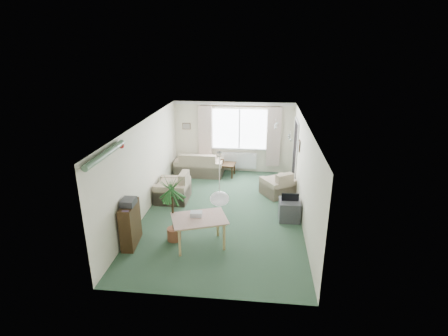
# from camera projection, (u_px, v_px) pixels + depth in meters

# --- Properties ---
(ground) EXTENTS (6.50, 6.50, 0.00)m
(ground) POSITION_uv_depth(u_px,v_px,m) (223.00, 213.00, 9.17)
(ground) COLOR #2E4C37
(window) EXTENTS (1.80, 0.03, 1.30)m
(window) POSITION_uv_depth(u_px,v_px,m) (239.00, 129.00, 11.66)
(window) COLOR white
(curtain_rod) EXTENTS (2.60, 0.03, 0.03)m
(curtain_rod) POSITION_uv_depth(u_px,v_px,m) (240.00, 106.00, 11.33)
(curtain_rod) COLOR black
(curtain_left) EXTENTS (0.45, 0.08, 2.00)m
(curtain_left) POSITION_uv_depth(u_px,v_px,m) (205.00, 135.00, 11.76)
(curtain_left) COLOR beige
(curtain_right) EXTENTS (0.45, 0.08, 2.00)m
(curtain_right) POSITION_uv_depth(u_px,v_px,m) (274.00, 137.00, 11.53)
(curtain_right) COLOR beige
(radiator) EXTENTS (1.20, 0.10, 0.55)m
(radiator) POSITION_uv_depth(u_px,v_px,m) (239.00, 160.00, 12.00)
(radiator) COLOR white
(doorway) EXTENTS (0.03, 0.95, 2.00)m
(doorway) POSITION_uv_depth(u_px,v_px,m) (295.00, 154.00, 10.69)
(doorway) COLOR black
(pendant_lamp) EXTENTS (0.36, 0.36, 0.36)m
(pendant_lamp) POSITION_uv_depth(u_px,v_px,m) (220.00, 199.00, 6.50)
(pendant_lamp) COLOR white
(tinsel_garland) EXTENTS (1.60, 1.60, 0.12)m
(tinsel_garland) POSITION_uv_depth(u_px,v_px,m) (106.00, 154.00, 6.44)
(tinsel_garland) COLOR #196626
(bauble_cluster_a) EXTENTS (0.20, 0.20, 0.20)m
(bauble_cluster_a) POSITION_uv_depth(u_px,v_px,m) (276.00, 124.00, 9.13)
(bauble_cluster_a) COLOR silver
(bauble_cluster_b) EXTENTS (0.20, 0.20, 0.20)m
(bauble_cluster_b) POSITION_uv_depth(u_px,v_px,m) (291.00, 135.00, 7.97)
(bauble_cluster_b) COLOR silver
(wall_picture_back) EXTENTS (0.28, 0.03, 0.22)m
(wall_picture_back) POSITION_uv_depth(u_px,v_px,m) (186.00, 126.00, 11.83)
(wall_picture_back) COLOR brown
(wall_picture_right) EXTENTS (0.03, 0.24, 0.30)m
(wall_picture_right) POSITION_uv_depth(u_px,v_px,m) (299.00, 146.00, 9.56)
(wall_picture_right) COLOR brown
(sofa) EXTENTS (1.59, 0.86, 0.79)m
(sofa) POSITION_uv_depth(u_px,v_px,m) (199.00, 163.00, 11.72)
(sofa) COLOR tan
(sofa) RESTS_ON ground
(armchair_corner) EXTENTS (1.12, 1.11, 0.74)m
(armchair_corner) POSITION_uv_depth(u_px,v_px,m) (278.00, 183.00, 10.16)
(armchair_corner) COLOR #BBAE8D
(armchair_corner) RESTS_ON ground
(armchair_left) EXTENTS (0.89, 0.94, 0.83)m
(armchair_left) POSITION_uv_depth(u_px,v_px,m) (172.00, 186.00, 9.80)
(armchair_left) COLOR beige
(armchair_left) RESTS_ON ground
(coffee_table) EXTENTS (1.00, 0.63, 0.43)m
(coffee_table) POSITION_uv_depth(u_px,v_px,m) (221.00, 169.00, 11.71)
(coffee_table) COLOR black
(coffee_table) RESTS_ON ground
(photo_frame) EXTENTS (0.12, 0.04, 0.16)m
(photo_frame) POSITION_uv_depth(u_px,v_px,m) (222.00, 161.00, 11.60)
(photo_frame) COLOR #4F3D29
(photo_frame) RESTS_ON coffee_table
(bookshelf) EXTENTS (0.33, 0.81, 0.97)m
(bookshelf) POSITION_uv_depth(u_px,v_px,m) (130.00, 224.00, 7.61)
(bookshelf) COLOR black
(bookshelf) RESTS_ON ground
(hifi_box) EXTENTS (0.29, 0.36, 0.14)m
(hifi_box) POSITION_uv_depth(u_px,v_px,m) (128.00, 202.00, 7.39)
(hifi_box) COLOR #323337
(hifi_box) RESTS_ON bookshelf
(houseplant) EXTENTS (0.77, 0.77, 1.55)m
(houseplant) POSITION_uv_depth(u_px,v_px,m) (173.00, 209.00, 7.67)
(houseplant) COLOR #1F5C24
(houseplant) RESTS_ON ground
(dining_table) EXTENTS (1.23, 1.02, 0.66)m
(dining_table) POSITION_uv_depth(u_px,v_px,m) (200.00, 232.00, 7.60)
(dining_table) COLOR tan
(dining_table) RESTS_ON ground
(gift_box) EXTENTS (0.26, 0.20, 0.12)m
(gift_box) POSITION_uv_depth(u_px,v_px,m) (196.00, 214.00, 7.55)
(gift_box) COLOR silver
(gift_box) RESTS_ON dining_table
(tv_cube) EXTENTS (0.53, 0.58, 0.51)m
(tv_cube) POSITION_uv_depth(u_px,v_px,m) (289.00, 210.00, 8.77)
(tv_cube) COLOR #393A3E
(tv_cube) RESTS_ON ground
(pet_bed) EXTENTS (0.65, 0.65, 0.11)m
(pet_bed) POSITION_uv_depth(u_px,v_px,m) (268.00, 185.00, 10.82)
(pet_bed) COLOR navy
(pet_bed) RESTS_ON ground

